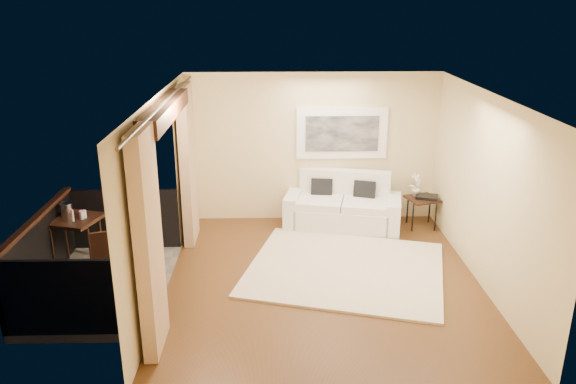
{
  "coord_description": "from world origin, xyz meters",
  "views": [
    {
      "loc": [
        -0.72,
        -7.29,
        3.91
      ],
      "look_at": [
        -0.49,
        0.95,
        1.05
      ],
      "focal_mm": 35.0,
      "sensor_mm": 36.0,
      "label": 1
    }
  ],
  "objects_px": {
    "balcony_chair_far": "(129,232)",
    "bistro_table": "(75,223)",
    "sofa": "(343,208)",
    "side_table": "(422,201)",
    "ice_bucket": "(67,209)",
    "orchid": "(416,184)",
    "balcony_chair_near": "(109,261)"
  },
  "relations": [
    {
      "from": "side_table",
      "to": "orchid",
      "type": "xyz_separation_m",
      "value": [
        -0.1,
        0.11,
        0.28
      ]
    },
    {
      "from": "side_table",
      "to": "balcony_chair_near",
      "type": "distance_m",
      "value": 5.43
    },
    {
      "from": "balcony_chair_far",
      "to": "balcony_chair_near",
      "type": "relative_size",
      "value": 1.08
    },
    {
      "from": "side_table",
      "to": "balcony_chair_far",
      "type": "bearing_deg",
      "value": -162.63
    },
    {
      "from": "balcony_chair_far",
      "to": "orchid",
      "type": "bearing_deg",
      "value": -153.94
    },
    {
      "from": "balcony_chair_near",
      "to": "ice_bucket",
      "type": "height_order",
      "value": "ice_bucket"
    },
    {
      "from": "balcony_chair_far",
      "to": "ice_bucket",
      "type": "distance_m",
      "value": 1.03
    },
    {
      "from": "sofa",
      "to": "ice_bucket",
      "type": "distance_m",
      "value": 4.62
    },
    {
      "from": "balcony_chair_far",
      "to": "bistro_table",
      "type": "bearing_deg",
      "value": 0.5
    },
    {
      "from": "sofa",
      "to": "orchid",
      "type": "bearing_deg",
      "value": 12.66
    },
    {
      "from": "orchid",
      "to": "balcony_chair_far",
      "type": "xyz_separation_m",
      "value": [
        -4.7,
        -1.61,
        -0.17
      ]
    },
    {
      "from": "sofa",
      "to": "bistro_table",
      "type": "relative_size",
      "value": 2.58
    },
    {
      "from": "bistro_table",
      "to": "balcony_chair_near",
      "type": "relative_size",
      "value": 0.87
    },
    {
      "from": "bistro_table",
      "to": "balcony_chair_far",
      "type": "height_order",
      "value": "balcony_chair_far"
    },
    {
      "from": "orchid",
      "to": "bistro_table",
      "type": "xyz_separation_m",
      "value": [
        -5.53,
        -1.51,
        -0.06
      ]
    },
    {
      "from": "orchid",
      "to": "bistro_table",
      "type": "height_order",
      "value": "orchid"
    },
    {
      "from": "balcony_chair_near",
      "to": "balcony_chair_far",
      "type": "bearing_deg",
      "value": 67.13
    },
    {
      "from": "ice_bucket",
      "to": "side_table",
      "type": "bearing_deg",
      "value": 12.74
    },
    {
      "from": "bistro_table",
      "to": "balcony_chair_far",
      "type": "distance_m",
      "value": 0.84
    },
    {
      "from": "orchid",
      "to": "balcony_chair_near",
      "type": "height_order",
      "value": "orchid"
    },
    {
      "from": "sofa",
      "to": "side_table",
      "type": "height_order",
      "value": "sofa"
    },
    {
      "from": "orchid",
      "to": "sofa",
      "type": "bearing_deg",
      "value": -179.34
    },
    {
      "from": "sofa",
      "to": "bistro_table",
      "type": "xyz_separation_m",
      "value": [
        -4.23,
        -1.5,
        0.37
      ]
    },
    {
      "from": "ice_bucket",
      "to": "bistro_table",
      "type": "bearing_deg",
      "value": -36.46
    },
    {
      "from": "balcony_chair_near",
      "to": "bistro_table",
      "type": "bearing_deg",
      "value": 108.47
    },
    {
      "from": "sofa",
      "to": "balcony_chair_near",
      "type": "relative_size",
      "value": 2.24
    },
    {
      "from": "orchid",
      "to": "balcony_chair_near",
      "type": "xyz_separation_m",
      "value": [
        -4.77,
        -2.51,
        -0.22
      ]
    },
    {
      "from": "balcony_chair_far",
      "to": "balcony_chair_near",
      "type": "xyz_separation_m",
      "value": [
        -0.07,
        -0.91,
        -0.05
      ]
    },
    {
      "from": "side_table",
      "to": "ice_bucket",
      "type": "distance_m",
      "value": 5.93
    },
    {
      "from": "sofa",
      "to": "side_table",
      "type": "relative_size",
      "value": 3.44
    },
    {
      "from": "orchid",
      "to": "balcony_chair_near",
      "type": "distance_m",
      "value": 5.39
    },
    {
      "from": "side_table",
      "to": "ice_bucket",
      "type": "xyz_separation_m",
      "value": [
        -5.77,
        -1.3,
        0.4
      ]
    }
  ]
}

